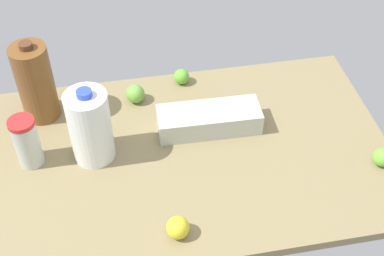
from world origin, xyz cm
name	(u,v)px	position (x,y,z in cm)	size (l,w,h in cm)	color
countertop	(192,155)	(0.00, 0.00, 1.50)	(120.00, 76.00, 3.00)	#8A7951
chocolate_milk_jug	(35,83)	(44.29, -25.33, 16.11)	(11.34, 11.34, 27.79)	brown
milk_jug	(90,126)	(28.80, -4.21, 14.70)	(12.28, 12.28, 24.96)	white
tumbler_cup	(27,142)	(47.24, -4.89, 11.25)	(7.59, 7.59, 16.43)	beige
egg_carton	(209,120)	(-7.07, -9.13, 6.64)	(31.89, 11.42, 7.27)	beige
lime_far_back	(181,77)	(-2.43, -32.82, 5.66)	(5.31, 5.31, 5.31)	#65B933
lime_near_front	(382,157)	(-53.80, 14.91, 5.78)	(5.55, 5.55, 5.55)	#6DBC39
lime_loose	(135,94)	(14.12, -26.16, 6.09)	(6.18, 6.18, 6.18)	#6FB040
lemon_beside_bowl	(178,228)	(9.00, 28.54, 6.05)	(6.11, 6.11, 6.11)	yellow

